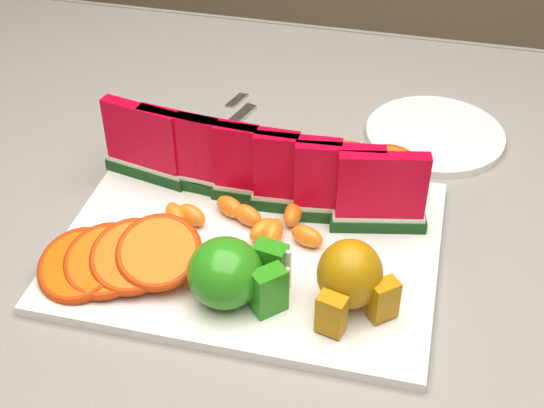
# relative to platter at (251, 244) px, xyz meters

# --- Properties ---
(table) EXTENTS (1.40, 0.90, 0.75)m
(table) POSITION_rel_platter_xyz_m (0.02, 0.03, -0.11)
(table) COLOR #43261B
(table) RESTS_ON ground
(tablecloth) EXTENTS (1.53, 1.03, 0.20)m
(tablecloth) POSITION_rel_platter_xyz_m (0.02, 0.03, -0.05)
(tablecloth) COLOR slate
(tablecloth) RESTS_ON table
(platter) EXTENTS (0.40, 0.30, 0.01)m
(platter) POSITION_rel_platter_xyz_m (0.00, 0.00, 0.00)
(platter) COLOR silver
(platter) RESTS_ON tablecloth
(apple_cluster) EXTENTS (0.11, 0.10, 0.07)m
(apple_cluster) POSITION_rel_platter_xyz_m (0.01, -0.09, 0.04)
(apple_cluster) COLOR #3D9116
(apple_cluster) RESTS_ON platter
(pear_cluster) EXTENTS (0.09, 0.09, 0.07)m
(pear_cluster) POSITION_rel_platter_xyz_m (0.12, -0.07, 0.04)
(pear_cluster) COLOR gold
(pear_cluster) RESTS_ON platter
(side_plate) EXTENTS (0.23, 0.23, 0.01)m
(side_plate) POSITION_rel_platter_xyz_m (0.18, 0.26, -0.00)
(side_plate) COLOR silver
(side_plate) RESTS_ON tablecloth
(fork) EXTENTS (0.06, 0.19, 0.00)m
(fork) POSITION_rel_platter_xyz_m (-0.10, 0.21, -0.00)
(fork) COLOR silver
(fork) RESTS_ON tablecloth
(watermelon_row) EXTENTS (0.39, 0.07, 0.10)m
(watermelon_row) POSITION_rel_platter_xyz_m (-0.01, 0.07, 0.05)
(watermelon_row) COLOR #133C11
(watermelon_row) RESTS_ON platter
(orange_fan_front) EXTENTS (0.18, 0.13, 0.05)m
(orange_fan_front) POSITION_rel_platter_xyz_m (-0.12, -0.08, 0.03)
(orange_fan_front) COLOR #DB6100
(orange_fan_front) RESTS_ON platter
(orange_fan_back) EXTENTS (0.33, 0.10, 0.04)m
(orange_fan_back) POSITION_rel_platter_xyz_m (0.01, 0.12, 0.03)
(orange_fan_back) COLOR #DB6100
(orange_fan_back) RESTS_ON platter
(tangerine_segments) EXTENTS (0.19, 0.07, 0.02)m
(tangerine_segments) POSITION_rel_platter_xyz_m (-0.01, 0.02, 0.02)
(tangerine_segments) COLOR #D04F11
(tangerine_segments) RESTS_ON platter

